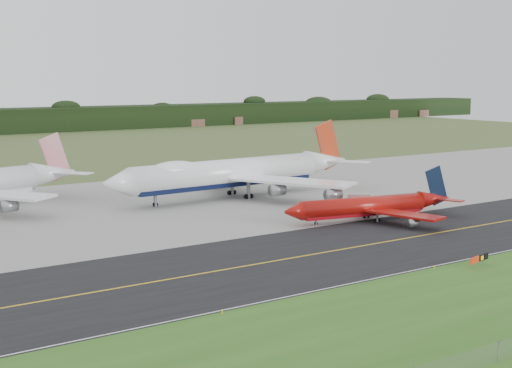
% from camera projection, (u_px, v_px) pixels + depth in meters
% --- Properties ---
extents(ground, '(600.00, 600.00, 0.00)m').
position_uv_depth(ground, '(329.00, 244.00, 119.46)').
color(ground, '#415527').
rests_on(ground, ground).
extents(grass_verge, '(400.00, 30.00, 0.01)m').
position_uv_depth(grass_verge, '(504.00, 298.00, 90.60)').
color(grass_verge, '#2E5C1B').
rests_on(grass_verge, ground).
extents(taxiway, '(400.00, 32.00, 0.02)m').
position_uv_depth(taxiway, '(345.00, 249.00, 116.16)').
color(taxiway, black).
rests_on(taxiway, ground).
extents(apron, '(400.00, 78.00, 0.01)m').
position_uv_depth(apron, '(186.00, 201.00, 161.51)').
color(apron, gray).
rests_on(apron, ground).
extents(taxiway_centreline, '(400.00, 0.40, 0.00)m').
position_uv_depth(taxiway_centreline, '(345.00, 249.00, 116.15)').
color(taxiway_centreline, gold).
rests_on(taxiway_centreline, taxiway).
extents(taxiway_edge_line, '(400.00, 0.25, 0.00)m').
position_uv_depth(taxiway_edge_line, '(415.00, 270.00, 103.37)').
color(taxiway_edge_line, silver).
rests_on(taxiway_edge_line, taxiway).
extents(jet_ba_747, '(67.77, 56.09, 17.04)m').
position_uv_depth(jet_ba_747, '(235.00, 173.00, 164.99)').
color(jet_ba_747, white).
rests_on(jet_ba_747, ground).
extents(jet_red_737, '(37.02, 29.79, 10.03)m').
position_uv_depth(jet_red_737, '(372.00, 206.00, 139.18)').
color(jet_red_737, '#980F0B').
rests_on(jet_red_737, ground).
extents(taxiway_sign, '(5.00, 1.15, 1.68)m').
position_uv_depth(taxiway_sign, '(479.00, 259.00, 105.27)').
color(taxiway_sign, slate).
rests_on(taxiway_sign, ground).
extents(edge_marker_left, '(0.16, 0.16, 0.50)m').
position_uv_depth(edge_marker_left, '(222.00, 312.00, 84.43)').
color(edge_marker_left, yellow).
rests_on(edge_marker_left, ground).
extents(edge_marker_center, '(0.16, 0.16, 0.50)m').
position_uv_depth(edge_marker_center, '(434.00, 267.00, 104.15)').
color(edge_marker_center, yellow).
rests_on(edge_marker_center, ground).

